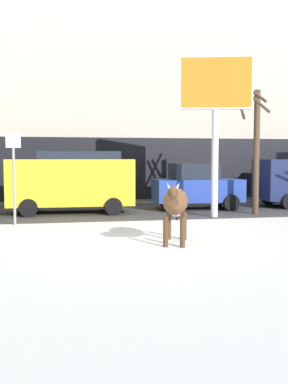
{
  "coord_description": "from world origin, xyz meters",
  "views": [
    {
      "loc": [
        -1.83,
        -9.52,
        2.04
      ],
      "look_at": [
        0.4,
        2.59,
        1.1
      ],
      "focal_mm": 40.73,
      "sensor_mm": 36.0,
      "label": 1
    }
  ],
  "objects_px": {
    "cow_brown": "(175,203)",
    "pedestrian_by_cars": "(68,185)",
    "billboard": "(216,93)",
    "street_sign": "(14,171)",
    "bare_tree_right_lot": "(255,145)",
    "car_yellow_van": "(72,180)",
    "car_blue_hatchback": "(196,186)"
  },
  "relations": [
    {
      "from": "cow_brown",
      "to": "pedestrian_by_cars",
      "type": "distance_m",
      "value": 9.94
    },
    {
      "from": "billboard",
      "to": "street_sign",
      "type": "relative_size",
      "value": 1.97
    },
    {
      "from": "street_sign",
      "to": "bare_tree_right_lot",
      "type": "bearing_deg",
      "value": 7.86
    },
    {
      "from": "billboard",
      "to": "car_yellow_van",
      "type": "height_order",
      "value": "billboard"
    },
    {
      "from": "cow_brown",
      "to": "car_blue_hatchback",
      "type": "bearing_deg",
      "value": 68.77
    },
    {
      "from": "billboard",
      "to": "bare_tree_right_lot",
      "type": "height_order",
      "value": "billboard"
    },
    {
      "from": "pedestrian_by_cars",
      "to": "street_sign",
      "type": "bearing_deg",
      "value": -105.96
    },
    {
      "from": "billboard",
      "to": "street_sign",
      "type": "xyz_separation_m",
      "value": [
        -6.69,
        -0.7,
        -2.64
      ]
    },
    {
      "from": "cow_brown",
      "to": "bare_tree_right_lot",
      "type": "height_order",
      "value": "bare_tree_right_lot"
    },
    {
      "from": "pedestrian_by_cars",
      "to": "bare_tree_right_lot",
      "type": "distance_m",
      "value": 8.38
    },
    {
      "from": "cow_brown",
      "to": "bare_tree_right_lot",
      "type": "bearing_deg",
      "value": 48.89
    },
    {
      "from": "car_blue_hatchback",
      "to": "bare_tree_right_lot",
      "type": "xyz_separation_m",
      "value": [
        1.61,
        -1.97,
        1.61
      ]
    },
    {
      "from": "bare_tree_right_lot",
      "to": "street_sign",
      "type": "height_order",
      "value": "bare_tree_right_lot"
    },
    {
      "from": "car_yellow_van",
      "to": "street_sign",
      "type": "distance_m",
      "value": 3.34
    },
    {
      "from": "pedestrian_by_cars",
      "to": "bare_tree_right_lot",
      "type": "relative_size",
      "value": 0.37
    },
    {
      "from": "billboard",
      "to": "car_blue_hatchback",
      "type": "relative_size",
      "value": 1.57
    },
    {
      "from": "car_blue_hatchback",
      "to": "street_sign",
      "type": "xyz_separation_m",
      "value": [
        -6.79,
        -3.13,
        0.74
      ]
    },
    {
      "from": "bare_tree_right_lot",
      "to": "street_sign",
      "type": "bearing_deg",
      "value": -172.14
    },
    {
      "from": "billboard",
      "to": "car_yellow_van",
      "type": "distance_m",
      "value": 6.14
    },
    {
      "from": "billboard",
      "to": "bare_tree_right_lot",
      "type": "xyz_separation_m",
      "value": [
        1.71,
        0.46,
        -1.77
      ]
    },
    {
      "from": "bare_tree_right_lot",
      "to": "billboard",
      "type": "bearing_deg",
      "value": -164.8
    },
    {
      "from": "street_sign",
      "to": "pedestrian_by_cars",
      "type": "bearing_deg",
      "value": 74.04
    },
    {
      "from": "cow_brown",
      "to": "street_sign",
      "type": "xyz_separation_m",
      "value": [
        -4.12,
        3.74,
        0.68
      ]
    },
    {
      "from": "car_blue_hatchback",
      "to": "bare_tree_right_lot",
      "type": "bearing_deg",
      "value": -50.87
    },
    {
      "from": "cow_brown",
      "to": "pedestrian_by_cars",
      "type": "height_order",
      "value": "pedestrian_by_cars"
    },
    {
      "from": "car_blue_hatchback",
      "to": "bare_tree_right_lot",
      "type": "relative_size",
      "value": 0.76
    },
    {
      "from": "car_blue_hatchback",
      "to": "billboard",
      "type": "bearing_deg",
      "value": -92.34
    },
    {
      "from": "cow_brown",
      "to": "pedestrian_by_cars",
      "type": "xyz_separation_m",
      "value": [
        -2.43,
        9.64,
        -0.11
      ]
    },
    {
      "from": "car_blue_hatchback",
      "to": "pedestrian_by_cars",
      "type": "relative_size",
      "value": 2.04
    },
    {
      "from": "cow_brown",
      "to": "billboard",
      "type": "distance_m",
      "value": 6.11
    },
    {
      "from": "billboard",
      "to": "car_blue_hatchback",
      "type": "distance_m",
      "value": 4.17
    },
    {
      "from": "street_sign",
      "to": "car_yellow_van",
      "type": "bearing_deg",
      "value": 57.07
    }
  ]
}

